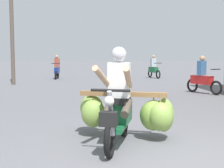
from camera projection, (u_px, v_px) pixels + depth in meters
ground_plane at (166, 165)px, 4.19m from camera, size 120.00×120.00×0.00m
motorbike_main_loaded at (126, 110)px, 5.35m from camera, size 1.71×2.02×1.58m
motorbike_distant_ahead_left at (202, 78)px, 11.76m from camera, size 0.90×1.45×1.40m
motorbike_distant_ahead_right at (153, 69)px, 19.31m from camera, size 0.61×1.59×1.40m
motorbike_distant_far_ahead at (57, 69)px, 18.68m from camera, size 0.50×1.62×1.40m
utility_pole at (12, 20)px, 14.89m from camera, size 0.18×0.18×6.06m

